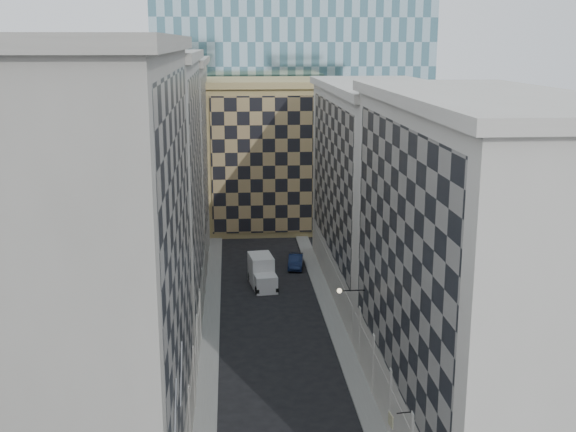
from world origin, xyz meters
TOP-DOWN VIEW (x-y plane):
  - sidewalk_west at (-5.25, 30.00)m, footprint 1.50×100.00m
  - sidewalk_east at (5.25, 30.00)m, footprint 1.50×100.00m
  - bldg_left_a at (-10.88, 11.00)m, footprint 10.80×22.80m
  - bldg_left_b at (-10.88, 33.00)m, footprint 10.80×22.80m
  - bldg_left_c at (-10.88, 55.00)m, footprint 10.80×22.80m
  - bldg_right_a at (10.88, 15.00)m, footprint 10.80×26.80m
  - bldg_right_b at (10.89, 42.00)m, footprint 10.80×28.80m
  - tan_block at (2.00, 67.90)m, footprint 16.80×14.80m
  - church_tower at (0.00, 82.00)m, footprint 7.20×7.20m
  - flagpoles_left at (-5.90, 6.00)m, footprint 0.10×6.33m
  - bracket_lamp at (4.38, 24.00)m, footprint 1.98×0.36m
  - box_truck at (-0.43, 43.44)m, footprint 2.82×5.55m
  - dark_car at (3.39, 48.98)m, footprint 2.05×4.42m
  - shop_sign at (4.96, 10.19)m, footprint 1.17×0.71m

SIDE VIEW (x-z plane):
  - sidewalk_west at x=-5.25m, z-range 0.00..0.15m
  - sidewalk_east at x=5.25m, z-range 0.00..0.15m
  - dark_car at x=3.39m, z-range 0.00..1.40m
  - box_truck at x=-0.43m, z-range -0.19..2.73m
  - shop_sign at x=4.96m, z-range 3.44..4.23m
  - bracket_lamp at x=4.38m, z-range 6.02..6.38m
  - flagpoles_left at x=-5.90m, z-range 6.83..9.17m
  - tan_block at x=2.00m, z-range 0.04..18.84m
  - bldg_right_b at x=10.89m, z-range 0.00..19.70m
  - bldg_right_a at x=10.88m, z-range -0.03..20.67m
  - bldg_left_c at x=-10.88m, z-range -0.02..21.68m
  - bldg_left_b at x=-10.88m, z-range -0.03..22.67m
  - bldg_left_a at x=-10.88m, z-range -0.03..23.67m
  - church_tower at x=0.00m, z-range 1.20..52.70m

